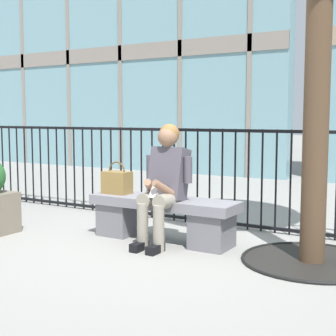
% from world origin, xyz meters
% --- Properties ---
extents(ground_plane, '(60.00, 60.00, 0.00)m').
position_xyz_m(ground_plane, '(0.00, 0.00, 0.00)').
color(ground_plane, gray).
extents(stone_bench, '(1.60, 0.44, 0.45)m').
position_xyz_m(stone_bench, '(0.00, 0.00, 0.27)').
color(stone_bench, slate).
rests_on(stone_bench, ground).
extents(seated_person_with_phone, '(0.52, 0.66, 1.21)m').
position_xyz_m(seated_person_with_phone, '(0.09, -0.13, 0.65)').
color(seated_person_with_phone, gray).
rests_on(seated_person_with_phone, ground).
extents(handbag_on_bench, '(0.30, 0.19, 0.35)m').
position_xyz_m(handbag_on_bench, '(-0.58, -0.01, 0.58)').
color(handbag_on_bench, olive).
rests_on(handbag_on_bench, stone_bench).
extents(plaza_railing, '(9.54, 0.04, 1.14)m').
position_xyz_m(plaza_railing, '(0.00, 0.92, 0.58)').
color(plaza_railing, black).
rests_on(plaza_railing, ground).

